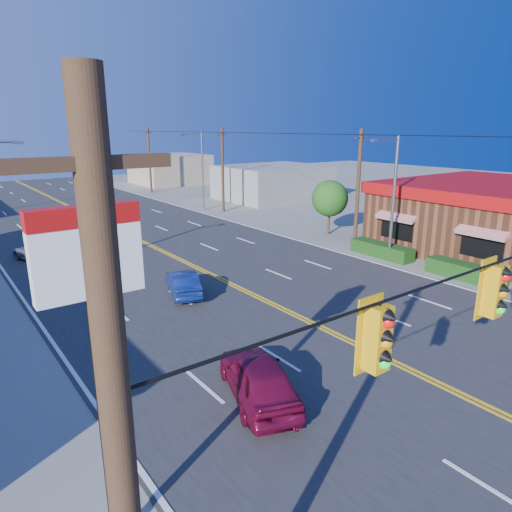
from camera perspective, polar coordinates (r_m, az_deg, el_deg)
road at (r=28.63m, az=-7.36°, el=-1.53°), size 20.00×120.00×0.06m
kfc at (r=37.26m, az=27.38°, el=4.59°), size 16.30×12.40×4.70m
pizza_hut_sign at (r=8.89m, az=-19.61°, el=-7.03°), size 1.90×0.30×6.85m
streetlight_se at (r=30.23m, az=16.63°, el=7.59°), size 2.55×0.25×8.00m
streetlight_ne at (r=48.49m, az=-6.91°, el=10.98°), size 2.55×0.25×8.00m
utility_pole_near at (r=33.85m, az=12.62°, el=8.14°), size 0.28×0.28×8.40m
utility_pole_mid at (r=47.54m, az=-4.18°, el=10.58°), size 0.28×0.28×8.40m
utility_pole_far at (r=63.42m, az=-13.15°, el=11.51°), size 0.28×0.28×8.40m
tree_kfc_rear at (r=37.65m, az=9.21°, el=7.11°), size 2.94×2.94×4.41m
bld_east_mid at (r=56.68m, az=2.12°, el=9.21°), size 12.00×10.00×4.00m
bld_east_far at (r=73.66m, az=-10.71°, el=10.63°), size 10.00×10.00×4.40m
car_magenta at (r=15.05m, az=0.30°, el=-15.15°), size 3.16×4.76×1.51m
car_blue at (r=24.10m, az=-9.12°, el=-3.45°), size 2.45×4.05×1.26m
car_white at (r=37.11m, az=-20.37°, el=2.49°), size 1.67×4.02×1.16m
car_silver at (r=33.22m, az=-25.48°, el=0.43°), size 3.17×4.49×1.14m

